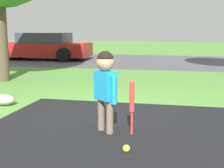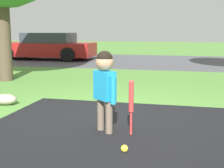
# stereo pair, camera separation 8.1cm
# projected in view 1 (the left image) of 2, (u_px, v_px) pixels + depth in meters

# --- Properties ---
(ground_plane) EXTENTS (60.00, 60.00, 0.00)m
(ground_plane) POSITION_uv_depth(u_px,v_px,m) (102.00, 117.00, 4.68)
(ground_plane) COLOR #518438
(street_strip) EXTENTS (40.00, 6.00, 0.01)m
(street_strip) POSITION_uv_depth(u_px,v_px,m) (153.00, 61.00, 13.02)
(street_strip) COLOR #4C4C51
(street_strip) RESTS_ON ground
(child) EXTENTS (0.34, 0.30, 1.04)m
(child) POSITION_uv_depth(u_px,v_px,m) (105.00, 80.00, 3.91)
(child) COLOR #6B5B4C
(child) RESTS_ON ground
(baseball_bat) EXTENTS (0.06, 0.06, 0.70)m
(baseball_bat) POSITION_uv_depth(u_px,v_px,m) (132.00, 99.00, 3.83)
(baseball_bat) COLOR red
(baseball_bat) RESTS_ON ground
(sports_ball) EXTENTS (0.08, 0.08, 0.08)m
(sports_ball) POSITION_uv_depth(u_px,v_px,m) (126.00, 148.00, 3.35)
(sports_ball) COLOR yellow
(sports_ball) RESTS_ON ground
(parked_car) EXTENTS (4.38, 1.93, 1.16)m
(parked_car) POSITION_uv_depth(u_px,v_px,m) (41.00, 47.00, 13.59)
(parked_car) COLOR maroon
(parked_car) RESTS_ON ground
(edging_rock) EXTENTS (0.41, 0.29, 0.19)m
(edging_rock) POSITION_uv_depth(u_px,v_px,m) (4.00, 100.00, 5.42)
(edging_rock) COLOR #9E937F
(edging_rock) RESTS_ON ground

